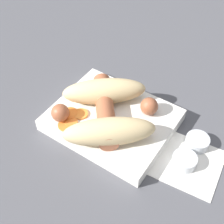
% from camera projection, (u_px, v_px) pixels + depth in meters
% --- Properties ---
extents(ground_plane, '(3.00, 3.00, 0.00)m').
position_uv_depth(ground_plane, '(112.00, 124.00, 0.64)').
color(ground_plane, '#4C4C51').
extents(food_tray, '(0.24, 0.19, 0.03)m').
position_uv_depth(food_tray, '(112.00, 120.00, 0.63)').
color(food_tray, silver).
rests_on(food_tray, ground_plane).
extents(bread_roll, '(0.23, 0.23, 0.05)m').
position_uv_depth(bread_roll, '(107.00, 110.00, 0.60)').
color(bread_roll, '#DBBC84').
rests_on(bread_roll, food_tray).
extents(sausage, '(0.17, 0.16, 0.04)m').
position_uv_depth(sausage, '(105.00, 109.00, 0.61)').
color(sausage, '#9E5638').
rests_on(sausage, food_tray).
extents(pickled_veggies, '(0.06, 0.08, 0.00)m').
position_uv_depth(pickled_veggies, '(72.00, 118.00, 0.62)').
color(pickled_veggies, orange).
rests_on(pickled_veggies, food_tray).
extents(napkin, '(0.13, 0.13, 0.00)m').
position_uv_depth(napkin, '(188.00, 163.00, 0.58)').
color(napkin, white).
rests_on(napkin, ground_plane).
extents(condiment_cup_near, '(0.05, 0.05, 0.02)m').
position_uv_depth(condiment_cup_near, '(184.00, 161.00, 0.57)').
color(condiment_cup_near, silver).
rests_on(condiment_cup_near, ground_plane).
extents(condiment_cup_far, '(0.05, 0.05, 0.02)m').
position_uv_depth(condiment_cup_far, '(197.00, 142.00, 0.60)').
color(condiment_cup_far, silver).
rests_on(condiment_cup_far, ground_plane).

